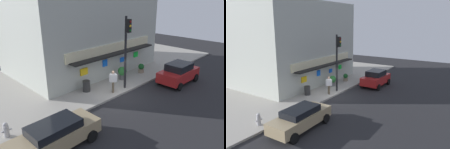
# 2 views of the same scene
# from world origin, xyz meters

# --- Properties ---
(ground_plane) EXTENTS (49.56, 49.56, 0.00)m
(ground_plane) POSITION_xyz_m (0.00, 0.00, 0.00)
(ground_plane) COLOR #232326
(sidewalk) EXTENTS (33.04, 11.89, 0.15)m
(sidewalk) POSITION_xyz_m (0.00, 5.94, 0.07)
(sidewalk) COLOR #A39E93
(sidewalk) RESTS_ON ground_plane
(corner_building) EXTENTS (12.91, 9.40, 8.78)m
(corner_building) POSITION_xyz_m (2.27, 7.19, 4.54)
(corner_building) COLOR #ADB2A8
(corner_building) RESTS_ON sidewalk
(traffic_light) EXTENTS (0.32, 0.58, 5.54)m
(traffic_light) POSITION_xyz_m (1.18, 0.45, 3.68)
(traffic_light) COLOR black
(traffic_light) RESTS_ON sidewalk
(fire_hydrant) EXTENTS (0.53, 0.29, 0.83)m
(fire_hydrant) POSITION_xyz_m (-7.91, 0.81, 0.55)
(fire_hydrant) COLOR #B2B2B7
(fire_hydrant) RESTS_ON sidewalk
(trash_can) EXTENTS (0.57, 0.57, 0.85)m
(trash_can) POSITION_xyz_m (-1.35, 2.20, 0.57)
(trash_can) COLOR #2D2D2D
(trash_can) RESTS_ON sidewalk
(pedestrian) EXTENTS (0.53, 0.50, 1.70)m
(pedestrian) POSITION_xyz_m (-0.04, 0.65, 1.09)
(pedestrian) COLOR brown
(pedestrian) RESTS_ON sidewalk
(potted_plant_by_doorway) EXTENTS (0.54, 0.54, 0.86)m
(potted_plant_by_doorway) POSITION_xyz_m (4.92, 1.77, 0.59)
(potted_plant_by_doorway) COLOR gray
(potted_plant_by_doorway) RESTS_ON sidewalk
(potted_plant_by_window) EXTENTS (0.76, 0.76, 1.13)m
(potted_plant_by_window) POSITION_xyz_m (2.39, 1.89, 0.79)
(potted_plant_by_window) COLOR #59595B
(potted_plant_by_window) RESTS_ON sidewalk
(parked_car_tan) EXTENTS (4.59, 1.98, 1.47)m
(parked_car_tan) POSITION_xyz_m (-6.57, -1.72, 0.78)
(parked_car_tan) COLOR #9E8966
(parked_car_tan) RESTS_ON ground_plane
(parked_car_red) EXTENTS (3.95, 2.14, 1.73)m
(parked_car_red) POSITION_xyz_m (5.40, -1.77, 0.88)
(parked_car_red) COLOR #AD1E1E
(parked_car_red) RESTS_ON ground_plane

